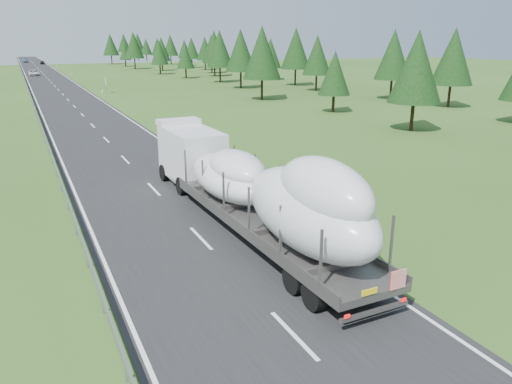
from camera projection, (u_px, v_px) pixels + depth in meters
name	position (u px, v px, depth m)	size (l,w,h in m)	color
ground	(294.00, 335.00, 15.99)	(400.00, 400.00, 0.00)	#2D4E1A
road_surface	(54.00, 86.00, 102.44)	(10.00, 400.00, 0.02)	black
guardrail	(26.00, 84.00, 100.05)	(0.10, 400.00, 0.76)	slate
marker_posts	(63.00, 69.00, 152.49)	(0.13, 350.08, 1.00)	silver
highway_sign	(106.00, 83.00, 87.56)	(0.08, 0.90, 2.60)	slate
tree_line_right	(231.00, 50.00, 116.51)	(26.87, 270.86, 12.59)	black
boat_truck	(251.00, 183.00, 23.84)	(3.43, 21.60, 5.02)	silver
distant_van	(34.00, 73.00, 130.45)	(2.46, 5.32, 1.48)	silver
distant_car_dark	(42.00, 62.00, 190.58)	(1.57, 3.91, 1.33)	black
distant_car_blue	(25.00, 61.00, 205.67)	(1.59, 4.56, 1.50)	#16283E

